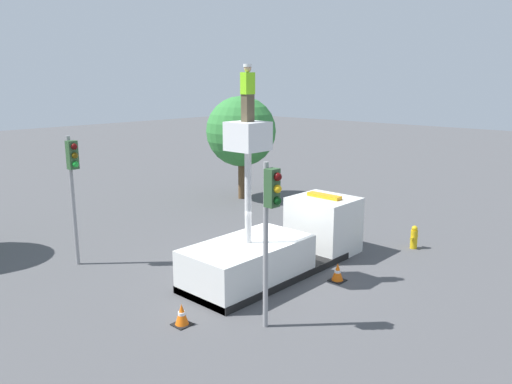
% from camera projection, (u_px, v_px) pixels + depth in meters
% --- Properties ---
extents(ground_plane, '(120.00, 120.00, 0.00)m').
position_uv_depth(ground_plane, '(269.00, 274.00, 17.44)').
color(ground_plane, '#4C4C4F').
extents(bucket_truck, '(7.56, 2.41, 5.37)m').
position_uv_depth(bucket_truck, '(280.00, 244.00, 17.67)').
color(bucket_truck, black).
rests_on(bucket_truck, ground).
extents(worker, '(0.40, 0.26, 1.75)m').
position_uv_depth(worker, '(248.00, 93.00, 15.33)').
color(worker, brown).
rests_on(worker, bucket_truck).
extents(traffic_light_pole, '(0.34, 0.57, 4.59)m').
position_uv_depth(traffic_light_pole, '(270.00, 213.00, 12.94)').
color(traffic_light_pole, gray).
rests_on(traffic_light_pole, ground).
extents(traffic_light_across, '(0.34, 0.57, 4.74)m').
position_uv_depth(traffic_light_across, '(73.00, 175.00, 17.57)').
color(traffic_light_across, gray).
rests_on(traffic_light_across, ground).
extents(fire_hydrant, '(0.52, 0.28, 0.95)m').
position_uv_depth(fire_hydrant, '(414.00, 237.00, 20.04)').
color(fire_hydrant, gold).
rests_on(fire_hydrant, ground).
extents(traffic_cone_rear, '(0.48, 0.48, 0.63)m').
position_uv_depth(traffic_cone_rear, '(182.00, 315.00, 13.76)').
color(traffic_cone_rear, black).
rests_on(traffic_cone_rear, ground).
extents(traffic_cone_curbside, '(0.50, 0.50, 0.63)m').
position_uv_depth(traffic_cone_curbside, '(338.00, 273.00, 16.80)').
color(traffic_cone_curbside, black).
rests_on(traffic_cone_curbside, ground).
extents(tree_right_bg, '(3.91, 3.91, 5.80)m').
position_uv_depth(tree_right_bg, '(241.00, 132.00, 27.84)').
color(tree_right_bg, brown).
rests_on(tree_right_bg, ground).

